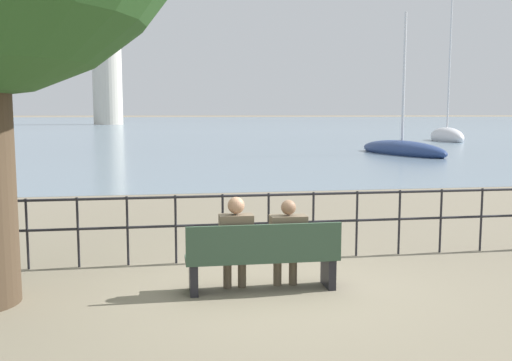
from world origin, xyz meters
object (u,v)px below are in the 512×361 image
at_px(sailboat_1, 447,136).
at_px(seated_person_left, 236,239).
at_px(sailboat_2, 402,150).
at_px(park_bench, 263,258).
at_px(seated_person_right, 288,239).
at_px(harbor_lighthouse, 106,54).

bearing_deg(sailboat_1, seated_person_left, -114.40).
distance_m(sailboat_1, sailboat_2, 16.49).
height_order(park_bench, sailboat_1, sailboat_1).
distance_m(park_bench, sailboat_1, 42.13).
bearing_deg(seated_person_right, park_bench, -166.82).
bearing_deg(park_bench, seated_person_left, 166.98).
height_order(seated_person_right, harbor_lighthouse, harbor_lighthouse).
relative_size(park_bench, harbor_lighthouse, 0.07).
distance_m(seated_person_right, sailboat_2, 25.54).
xyz_separation_m(seated_person_left, sailboat_1, (21.76, 36.20, -0.27)).
bearing_deg(harbor_lighthouse, park_bench, -83.67).
bearing_deg(harbor_lighthouse, sailboat_2, -74.50).
bearing_deg(sailboat_1, seated_person_right, -113.60).
height_order(sailboat_2, harbor_lighthouse, harbor_lighthouse).
xyz_separation_m(sailboat_1, sailboat_2, (-9.64, -13.37, -0.15)).
bearing_deg(harbor_lighthouse, seated_person_right, -83.49).
relative_size(sailboat_1, harbor_lighthouse, 0.43).
distance_m(sailboat_2, harbor_lighthouse, 90.36).
bearing_deg(harbor_lighthouse, sailboat_1, -65.26).
bearing_deg(park_bench, harbor_lighthouse, 96.33).
xyz_separation_m(seated_person_left, sailboat_2, (12.12, 22.83, -0.42)).
height_order(seated_person_left, sailboat_1, sailboat_1).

